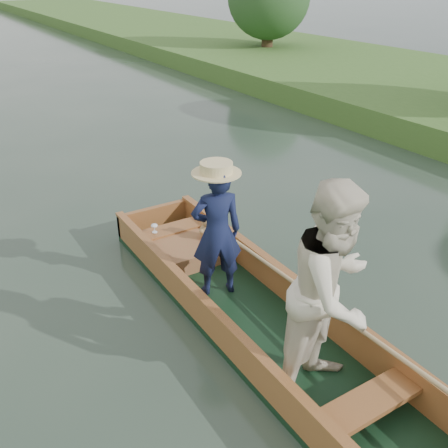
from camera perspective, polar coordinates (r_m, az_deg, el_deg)
ground at (r=5.47m, az=3.39°, el=-11.37°), size 120.00×120.00×0.00m
trees_far at (r=12.34m, az=-22.53°, el=21.28°), size 22.74×14.37×4.32m
punt at (r=4.81m, az=6.05°, el=-7.06°), size 1.14×5.03×2.04m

